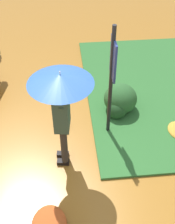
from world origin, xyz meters
name	(u,v)px	position (x,y,z in m)	size (l,w,h in m)	color
ground_plane	(60,163)	(0.00, 0.00, 0.00)	(18.00, 18.00, 0.00)	#9E6623
grass_verge	(171,89)	(-1.95, 2.70, 0.03)	(4.80, 4.00, 0.05)	#2D662D
person_with_umbrella	(61,97)	(0.00, 0.12, 1.55)	(0.96, 0.96, 2.04)	#2D2823
info_sign_post	(112,72)	(-0.72, 1.01, 1.44)	(0.44, 0.07, 2.30)	black
handbag	(62,122)	(-0.96, 0.08, 0.13)	(0.32, 0.19, 0.37)	#4C3323
shrub_cluster	(120,101)	(-1.31, 1.33, 0.30)	(0.78, 0.71, 0.64)	#285628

